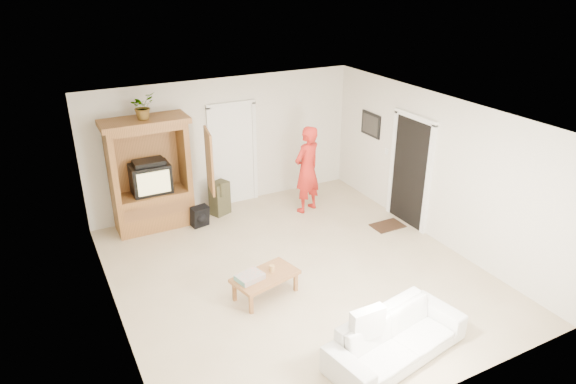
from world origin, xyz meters
name	(u,v)px	position (x,y,z in m)	size (l,w,h in m)	color
floor	(296,272)	(0.00, 0.00, 0.00)	(6.00, 6.00, 0.00)	tan
ceiling	(297,116)	(0.00, 0.00, 2.60)	(6.00, 6.00, 0.00)	white
wall_back	(225,143)	(0.00, 3.00, 1.30)	(5.50, 5.50, 0.00)	silver
wall_front	(434,306)	(0.00, -3.00, 1.30)	(5.50, 5.50, 0.00)	silver
wall_left	(109,241)	(-2.75, 0.00, 1.30)	(6.00, 6.00, 0.00)	silver
wall_right	(435,169)	(2.75, 0.00, 1.30)	(6.00, 6.00, 0.00)	silver
armoire	(152,181)	(-1.58, 2.66, 0.91)	(1.82, 1.14, 2.10)	#975B2E
door_back	(233,156)	(0.15, 2.97, 1.02)	(0.85, 0.05, 2.04)	white
doorway_right	(410,172)	(2.73, 0.60, 1.02)	(0.05, 0.90, 2.04)	black
framed_picture	(371,124)	(2.73, 1.90, 1.60)	(0.03, 0.60, 0.48)	black
doormat	(388,226)	(2.30, 0.60, 0.01)	(0.60, 0.40, 0.02)	#382316
plant	(142,106)	(-1.60, 2.63, 2.33)	(0.41, 0.35, 0.45)	#4C7238
man	(307,170)	(1.28, 1.93, 0.88)	(0.64, 0.42, 1.76)	red
sofa	(397,338)	(0.20, -2.28, 0.28)	(1.92, 0.75, 0.56)	silver
coffee_table	(265,278)	(-0.71, -0.34, 0.31)	(1.07, 0.74, 0.36)	#A26937
towel	(250,277)	(-0.96, -0.34, 0.40)	(0.38, 0.28, 0.08)	#FF5854
candle	(272,268)	(-0.58, -0.30, 0.41)	(0.08, 0.08, 0.10)	tan
backpack_black	(200,217)	(-0.85, 2.25, 0.20)	(0.32, 0.19, 0.40)	black
backpack_olive	(220,198)	(-0.32, 2.58, 0.34)	(0.35, 0.26, 0.67)	#47442B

